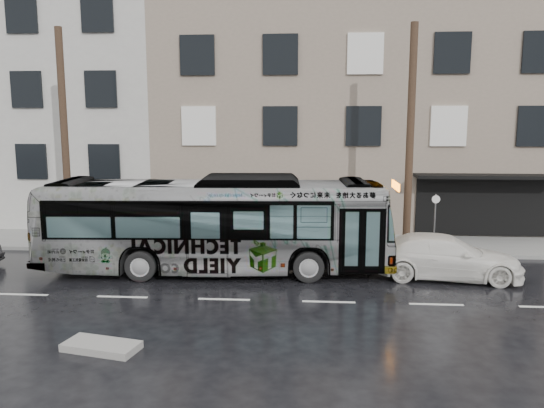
{
  "coord_description": "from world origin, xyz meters",
  "views": [
    {
      "loc": [
        2.59,
        -17.97,
        5.41
      ],
      "look_at": [
        1.12,
        2.5,
        2.2
      ],
      "focal_mm": 35.0,
      "sensor_mm": 36.0,
      "label": 1
    }
  ],
  "objects_px": {
    "utility_pole_rear": "(65,140)",
    "bus": "(215,224)",
    "utility_pole_front": "(410,141)",
    "white_sedan": "(445,257)",
    "sign_post": "(435,224)"
  },
  "relations": [
    {
      "from": "utility_pole_front",
      "to": "sign_post",
      "type": "relative_size",
      "value": 3.75
    },
    {
      "from": "utility_pole_front",
      "to": "white_sedan",
      "type": "bearing_deg",
      "value": -74.78
    },
    {
      "from": "bus",
      "to": "white_sedan",
      "type": "height_order",
      "value": "bus"
    },
    {
      "from": "utility_pole_front",
      "to": "white_sedan",
      "type": "distance_m",
      "value": 4.96
    },
    {
      "from": "utility_pole_front",
      "to": "sign_post",
      "type": "bearing_deg",
      "value": 0.0
    },
    {
      "from": "sign_post",
      "to": "bus",
      "type": "relative_size",
      "value": 0.19
    },
    {
      "from": "utility_pole_front",
      "to": "bus",
      "type": "bearing_deg",
      "value": -159.43
    },
    {
      "from": "utility_pole_front",
      "to": "sign_post",
      "type": "distance_m",
      "value": 3.48
    },
    {
      "from": "utility_pole_front",
      "to": "bus",
      "type": "distance_m",
      "value": 8.31
    },
    {
      "from": "sign_post",
      "to": "white_sedan",
      "type": "height_order",
      "value": "sign_post"
    },
    {
      "from": "utility_pole_rear",
      "to": "bus",
      "type": "xyz_separation_m",
      "value": [
        6.71,
        -2.73,
        -2.91
      ]
    },
    {
      "from": "utility_pole_front",
      "to": "white_sedan",
      "type": "relative_size",
      "value": 1.74
    },
    {
      "from": "utility_pole_rear",
      "to": "bus",
      "type": "height_order",
      "value": "utility_pole_rear"
    },
    {
      "from": "sign_post",
      "to": "bus",
      "type": "bearing_deg",
      "value": -161.94
    },
    {
      "from": "utility_pole_rear",
      "to": "bus",
      "type": "relative_size",
      "value": 0.72
    }
  ]
}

